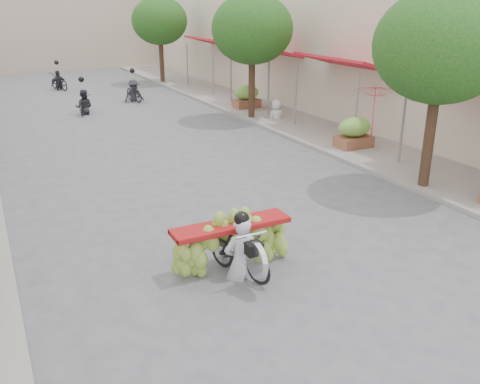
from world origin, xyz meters
name	(u,v)px	position (x,y,z in m)	size (l,w,h in m)	color
ground	(363,315)	(0.00, 0.00, 0.00)	(120.00, 120.00, 0.00)	#5B5C61
sidewalk_right	(271,111)	(7.00, 15.00, 0.06)	(4.00, 60.00, 0.12)	gray
shophouse_row_right	(374,44)	(11.99, 14.00, 3.00)	(9.77, 40.00, 6.00)	beige
far_building	(42,21)	(0.00, 38.00, 3.50)	(20.00, 6.00, 7.00)	#B8A591
street_tree_near	(441,47)	(5.40, 4.00, 3.78)	(3.40, 3.40, 5.25)	#3A2719
street_tree_mid	(252,29)	(5.40, 14.00, 3.78)	(3.40, 3.40, 5.25)	#3A2719
street_tree_far	(160,21)	(5.40, 26.00, 3.78)	(3.40, 3.40, 5.25)	#3A2719
produce_crate_mid	(354,130)	(6.20, 8.00, 0.71)	(1.20, 0.88, 1.16)	brown
produce_crate_far	(247,95)	(6.20, 16.00, 0.71)	(1.20, 0.88, 1.16)	brown
banana_motorbike	(236,237)	(-1.22, 2.20, 0.74)	(2.31, 1.79, 2.23)	black
market_umbrella	(377,85)	(6.04, 6.90, 2.42)	(2.24, 2.24, 1.63)	red
pedestrian	(277,100)	(6.23, 13.24, 0.92)	(0.81, 0.51, 1.60)	silver
bg_motorbike_a	(83,97)	(-0.92, 18.48, 0.77)	(1.06, 1.59, 1.95)	black
bg_motorbike_b	(133,85)	(2.00, 20.54, 0.84)	(1.14, 1.77, 1.95)	black
bg_motorbike_c	(58,76)	(-0.87, 26.29, 0.78)	(1.16, 1.84, 1.95)	black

